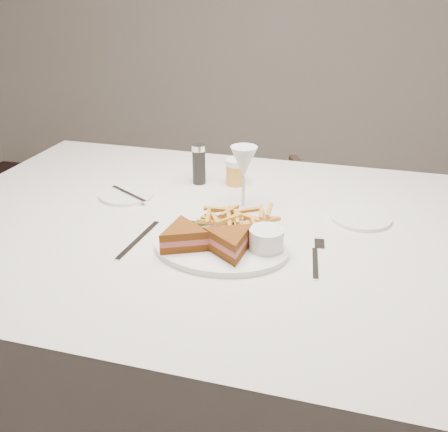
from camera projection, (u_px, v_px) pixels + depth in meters
table at (228, 340)px, 1.45m from camera, size 1.68×1.17×0.75m
chair_far at (249, 228)px, 2.24m from camera, size 0.77×0.75×0.62m
table_setting at (228, 218)px, 1.24m from camera, size 0.82×0.62×0.18m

